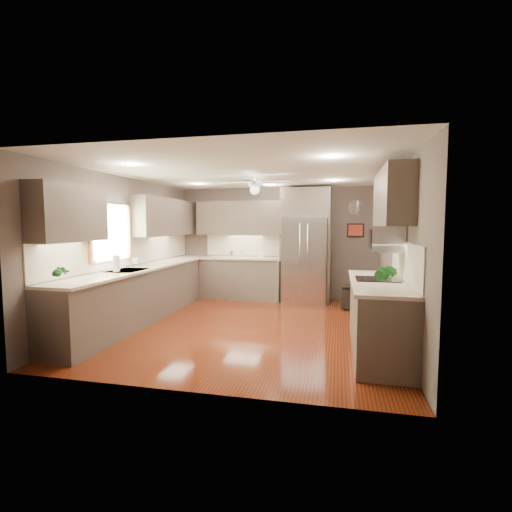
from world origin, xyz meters
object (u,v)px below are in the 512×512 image
at_px(potted_plant_left, 58,272).
at_px(refrigerator, 305,247).
at_px(microwave, 386,239).
at_px(stool, 352,297).
at_px(paper_towel, 116,263).
at_px(soap_bottle, 137,260).
at_px(canister_c, 242,253).
at_px(potted_plant_right, 386,274).
at_px(bowl, 262,256).
at_px(canister_b, 231,254).

relative_size(potted_plant_left, refrigerator, 0.13).
relative_size(microwave, stool, 1.23).
xyz_separation_m(refrigerator, paper_towel, (-2.63, -2.97, -0.11)).
bearing_deg(soap_bottle, canister_c, 58.50).
xyz_separation_m(canister_c, stool, (2.39, -0.59, -0.79)).
xyz_separation_m(soap_bottle, refrigerator, (2.75, 2.14, 0.14)).
relative_size(potted_plant_right, bowl, 1.70).
bearing_deg(paper_towel, microwave, 3.82).
bearing_deg(canister_b, potted_plant_left, -102.94).
distance_m(soap_bottle, stool, 4.13).
relative_size(canister_b, soap_bottle, 0.66).
bearing_deg(bowl, potted_plant_left, -111.76).
bearing_deg(potted_plant_right, potted_plant_left, -172.14).
bearing_deg(stool, soap_bottle, -156.98).
bearing_deg(stool, potted_plant_left, -135.01).
xyz_separation_m(canister_b, paper_towel, (-0.96, -3.01, 0.07)).
bearing_deg(soap_bottle, paper_towel, -81.33).
bearing_deg(canister_c, canister_b, -179.54).
relative_size(potted_plant_right, paper_towel, 1.35).
relative_size(refrigerator, microwave, 4.45).
relative_size(soap_bottle, microwave, 0.38).
bearing_deg(canister_c, potted_plant_right, -54.18).
bearing_deg(canister_c, potted_plant_left, -106.15).
bearing_deg(stool, microwave, -80.64).
bearing_deg(potted_plant_right, refrigerator, 108.64).
distance_m(canister_c, potted_plant_left, 4.37).
distance_m(stool, paper_towel, 4.42).
xyz_separation_m(potted_plant_left, bowl, (1.68, 4.20, -0.13)).
height_order(soap_bottle, microwave, microwave).
height_order(microwave, stool, microwave).
bearing_deg(refrigerator, canister_b, 178.85).
distance_m(refrigerator, stool, 1.47).
bearing_deg(potted_plant_right, soap_bottle, 159.47).
height_order(refrigerator, stool, refrigerator).
height_order(soap_bottle, potted_plant_left, potted_plant_left).
bearing_deg(canister_b, potted_plant_right, -51.67).
bearing_deg(paper_towel, stool, 33.84).
bearing_deg(canister_b, bowl, 0.55).
xyz_separation_m(potted_plant_right, refrigerator, (-1.23, 3.63, 0.07)).
xyz_separation_m(potted_plant_right, bowl, (-2.18, 3.67, -0.15)).
bearing_deg(microwave, paper_towel, -176.18).
distance_m(potted_plant_left, microwave, 4.24).
distance_m(soap_bottle, bowl, 2.83).
relative_size(canister_b, refrigerator, 0.06).
distance_m(potted_plant_right, microwave, 1.00).
bearing_deg(bowl, soap_bottle, -129.46).
relative_size(canister_b, stool, 0.31).
distance_m(potted_plant_left, refrigerator, 4.93).
distance_m(soap_bottle, microwave, 4.14).
bearing_deg(bowl, potted_plant_right, -59.25).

